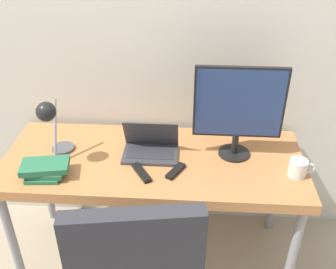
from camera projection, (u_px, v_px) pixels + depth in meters
wall_back at (158, 41)px, 2.27m from camera, size 8.00×0.05×2.60m
desk at (153, 167)px, 2.24m from camera, size 1.69×0.69×0.76m
laptop at (151, 147)px, 2.22m from camera, size 0.31×0.20×0.20m
monitor at (239, 107)px, 2.08m from camera, size 0.48×0.18×0.53m
desk_lamp at (50, 120)px, 2.04m from camera, size 0.13×0.26×0.38m
book_stack at (45, 169)px, 2.04m from camera, size 0.27×0.18×0.08m
tv_remote at (176, 171)px, 2.08m from camera, size 0.11×0.15×0.02m
media_remote at (141, 173)px, 2.07m from camera, size 0.13×0.17×0.02m
mug at (298, 168)px, 2.05m from camera, size 0.14×0.10×0.09m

